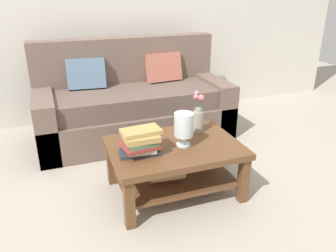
{
  "coord_description": "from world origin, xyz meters",
  "views": [
    {
      "loc": [
        -0.87,
        -2.56,
        1.59
      ],
      "look_at": [
        0.0,
        -0.19,
        0.53
      ],
      "focal_mm": 35.96,
      "sensor_mm": 36.0,
      "label": 1
    }
  ],
  "objects_px": {
    "book_stack_main": "(141,142)",
    "glass_hurricane_vase": "(184,126)",
    "couch": "(133,104)",
    "coffee_table": "(174,158)",
    "flower_pitcher": "(198,117)"
  },
  "relations": [
    {
      "from": "book_stack_main",
      "to": "glass_hurricane_vase",
      "type": "xyz_separation_m",
      "value": [
        0.35,
        0.02,
        0.07
      ]
    },
    {
      "from": "couch",
      "to": "coffee_table",
      "type": "bearing_deg",
      "value": -89.81
    },
    {
      "from": "coffee_table",
      "to": "glass_hurricane_vase",
      "type": "bearing_deg",
      "value": -29.05
    },
    {
      "from": "coffee_table",
      "to": "book_stack_main",
      "type": "relative_size",
      "value": 3.17
    },
    {
      "from": "coffee_table",
      "to": "flower_pitcher",
      "type": "height_order",
      "value": "flower_pitcher"
    },
    {
      "from": "coffee_table",
      "to": "glass_hurricane_vase",
      "type": "height_order",
      "value": "glass_hurricane_vase"
    },
    {
      "from": "couch",
      "to": "coffee_table",
      "type": "xyz_separation_m",
      "value": [
        0.0,
        -1.25,
        -0.06
      ]
    },
    {
      "from": "coffee_table",
      "to": "book_stack_main",
      "type": "bearing_deg",
      "value": -169.03
    },
    {
      "from": "couch",
      "to": "book_stack_main",
      "type": "relative_size",
      "value": 6.41
    },
    {
      "from": "coffee_table",
      "to": "couch",
      "type": "bearing_deg",
      "value": 90.19
    },
    {
      "from": "book_stack_main",
      "to": "coffee_table",
      "type": "bearing_deg",
      "value": 10.97
    },
    {
      "from": "coffee_table",
      "to": "flower_pitcher",
      "type": "bearing_deg",
      "value": 30.8
    },
    {
      "from": "couch",
      "to": "book_stack_main",
      "type": "distance_m",
      "value": 1.34
    },
    {
      "from": "couch",
      "to": "coffee_table",
      "type": "relative_size",
      "value": 2.03
    },
    {
      "from": "couch",
      "to": "coffee_table",
      "type": "distance_m",
      "value": 1.25
    }
  ]
}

